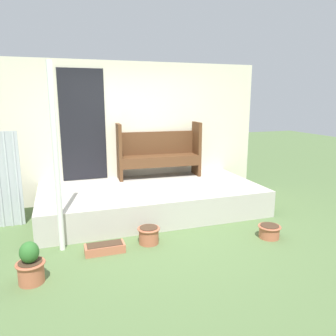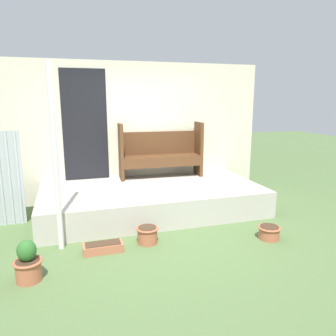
# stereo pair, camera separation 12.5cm
# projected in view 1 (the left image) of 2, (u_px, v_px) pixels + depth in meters

# --- Properties ---
(ground_plane) EXTENTS (24.00, 24.00, 0.00)m
(ground_plane) POSITION_uv_depth(u_px,v_px,m) (157.00, 233.00, 4.80)
(ground_plane) COLOR #516B3D
(porch_slab) EXTENTS (3.70, 1.83, 0.44)m
(porch_slab) POSITION_uv_depth(u_px,v_px,m) (152.00, 199.00, 5.66)
(porch_slab) COLOR #B7B2A5
(porch_slab) RESTS_ON ground_plane
(house_wall) EXTENTS (4.90, 0.08, 2.60)m
(house_wall) POSITION_uv_depth(u_px,v_px,m) (135.00, 131.00, 6.29)
(house_wall) COLOR beige
(house_wall) RESTS_ON ground_plane
(support_post) EXTENTS (0.07, 0.07, 2.37)m
(support_post) POSITION_uv_depth(u_px,v_px,m) (56.00, 160.00, 4.03)
(support_post) COLOR white
(support_post) RESTS_ON ground_plane
(bench) EXTENTS (1.60, 0.48, 1.04)m
(bench) POSITION_uv_depth(u_px,v_px,m) (159.00, 151.00, 6.26)
(bench) COLOR #54331C
(bench) RESTS_ON porch_slab
(flower_pot_left) EXTENTS (0.31, 0.31, 0.47)m
(flower_pot_left) POSITION_uv_depth(u_px,v_px,m) (30.00, 265.00, 3.47)
(flower_pot_left) COLOR #B26042
(flower_pot_left) RESTS_ON ground_plane
(flower_pot_middle) EXTENTS (0.31, 0.31, 0.23)m
(flower_pot_middle) POSITION_uv_depth(u_px,v_px,m) (149.00, 234.00, 4.44)
(flower_pot_middle) COLOR #B26042
(flower_pot_middle) RESTS_ON ground_plane
(flower_pot_right) EXTENTS (0.32, 0.32, 0.19)m
(flower_pot_right) POSITION_uv_depth(u_px,v_px,m) (269.00, 231.00, 4.62)
(flower_pot_right) COLOR #B26042
(flower_pot_right) RESTS_ON ground_plane
(planter_box_rect) EXTENTS (0.50, 0.21, 0.12)m
(planter_box_rect) POSITION_uv_depth(u_px,v_px,m) (105.00, 248.00, 4.18)
(planter_box_rect) COLOR #B76647
(planter_box_rect) RESTS_ON ground_plane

